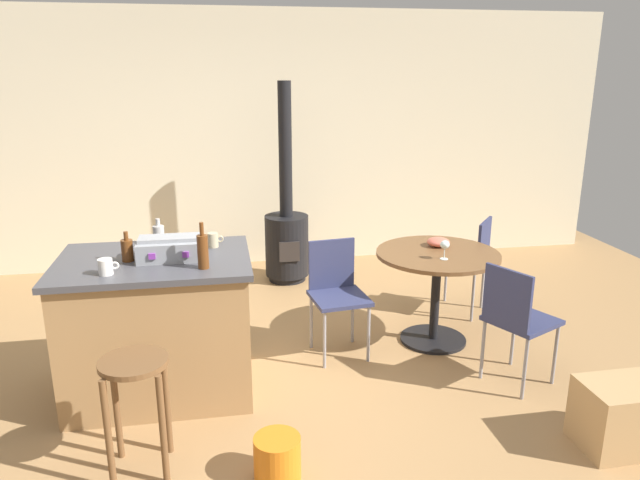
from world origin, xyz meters
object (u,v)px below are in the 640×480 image
(folding_chair_far, at_px, (469,258))
(toolbox, at_px, (170,248))
(folding_chair_left, at_px, (336,289))
(cardboard_box, at_px, (624,415))
(wood_stove, at_px, (287,234))
(folding_chair_near, at_px, (516,316))
(plastic_bucket, at_px, (277,458))
(cup_0, at_px, (106,267))
(bottle_2, at_px, (127,250))
(dining_table, at_px, (437,274))
(serving_bowl, at_px, (438,242))
(bottle_1, at_px, (159,234))
(cup_1, at_px, (213,240))
(wooden_stool, at_px, (136,389))
(bottle_0, at_px, (203,251))
(wine_glass, at_px, (445,245))
(kitchen_island, at_px, (159,326))

(folding_chair_far, bearing_deg, toolbox, -159.56)
(toolbox, bearing_deg, folding_chair_left, 18.34)
(toolbox, height_order, cardboard_box, toolbox)
(wood_stove, height_order, cardboard_box, wood_stove)
(folding_chair_near, height_order, plastic_bucket, folding_chair_near)
(cup_0, bearing_deg, folding_chair_left, 22.62)
(folding_chair_far, xyz_separation_m, bottle_2, (-2.71, -0.92, 0.50))
(dining_table, height_order, serving_bowl, serving_bowl)
(bottle_1, xyz_separation_m, cup_1, (0.37, -0.13, -0.02))
(dining_table, height_order, cardboard_box, dining_table)
(dining_table, bearing_deg, folding_chair_far, 45.57)
(bottle_1, bearing_deg, plastic_bucket, -64.14)
(bottle_2, distance_m, cup_1, 0.57)
(wooden_stool, distance_m, folding_chair_near, 2.45)
(wooden_stool, bearing_deg, folding_chair_left, 42.48)
(wood_stove, xyz_separation_m, cup_0, (-1.33, -2.27, 0.49))
(bottle_0, bearing_deg, plastic_bucket, -66.12)
(bottle_2, bearing_deg, dining_table, 10.76)
(wine_glass, bearing_deg, folding_chair_near, -61.92)
(dining_table, xyz_separation_m, folding_chair_near, (0.28, -0.74, -0.06))
(dining_table, relative_size, folding_chair_far, 1.10)
(folding_chair_far, xyz_separation_m, cup_0, (-2.80, -1.16, 0.47))
(wood_stove, bearing_deg, bottle_2, -121.34)
(cup_1, xyz_separation_m, cardboard_box, (2.27, -1.29, -0.79))
(dining_table, distance_m, cardboard_box, 1.65)
(bottle_1, relative_size, cup_1, 1.68)
(folding_chair_near, bearing_deg, bottle_1, 164.27)
(plastic_bucket, bearing_deg, wooden_stool, 164.75)
(kitchen_island, xyz_separation_m, bottle_2, (-0.15, -0.03, 0.54))
(wooden_stool, relative_size, plastic_bucket, 2.62)
(folding_chair_left, distance_m, wood_stove, 1.66)
(wood_stove, bearing_deg, folding_chair_left, -83.83)
(wine_glass, bearing_deg, wood_stove, 118.23)
(folding_chair_far, distance_m, cardboard_box, 2.02)
(folding_chair_left, bearing_deg, toolbox, -161.66)
(kitchen_island, relative_size, wooden_stool, 1.84)
(wooden_stool, bearing_deg, serving_bowl, 32.52)
(folding_chair_left, bearing_deg, wine_glass, -10.24)
(wooden_stool, bearing_deg, bottle_0, 58.27)
(folding_chair_far, relative_size, bottle_1, 4.74)
(folding_chair_near, bearing_deg, kitchen_island, 171.75)
(folding_chair_far, distance_m, bottle_2, 2.90)
(toolbox, relative_size, bottle_1, 2.21)
(wine_glass, relative_size, serving_bowl, 0.80)
(bottle_1, bearing_deg, wood_stove, 57.53)
(toolbox, bearing_deg, serving_bowl, 15.68)
(kitchen_island, bearing_deg, bottle_0, -37.66)
(dining_table, distance_m, bottle_1, 2.10)
(wood_stove, bearing_deg, bottle_0, -108.85)
(kitchen_island, distance_m, plastic_bucket, 1.28)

